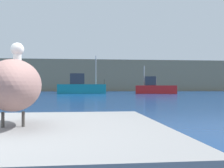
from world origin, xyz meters
The scene contains 5 objects.
hillside_backdrop centered at (0.00, 62.33, 3.25)m, with size 140.00×14.01×6.50m, color #7F755B.
pier_dock centered at (0.81, 0.21, 0.39)m, with size 2.92×2.84×0.78m, color gray.
pelican centered at (0.81, 0.22, 1.18)m, with size 0.67×1.50×0.86m.
fishing_boat_teal centered at (1.65, 39.12, 1.02)m, with size 6.96×1.99×5.54m.
fishing_boat_red centered at (12.24, 37.26, 0.83)m, with size 5.98×3.23×4.02m.
Camera 1 is at (1.44, -2.62, 1.17)m, focal length 45.92 mm.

